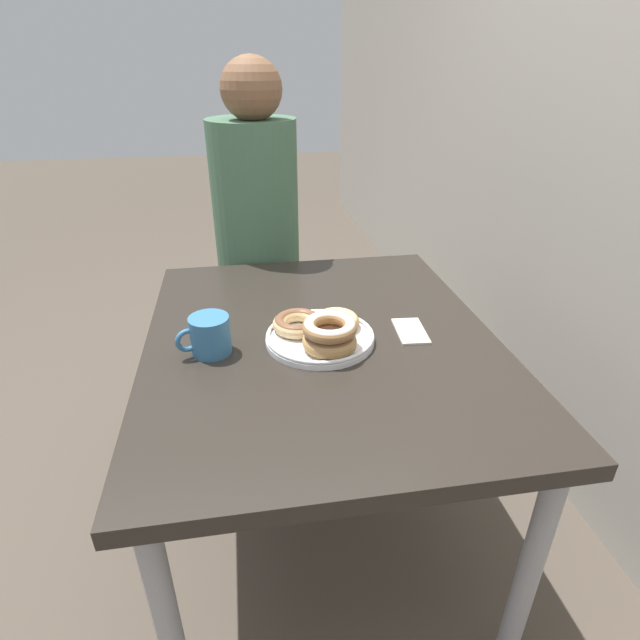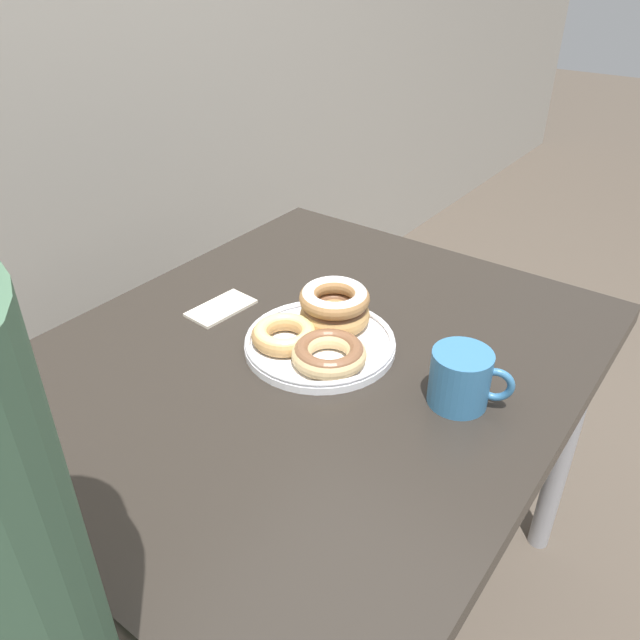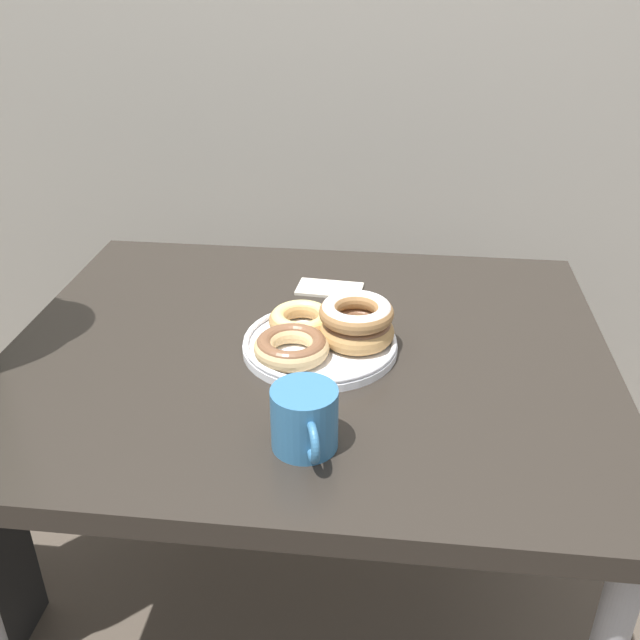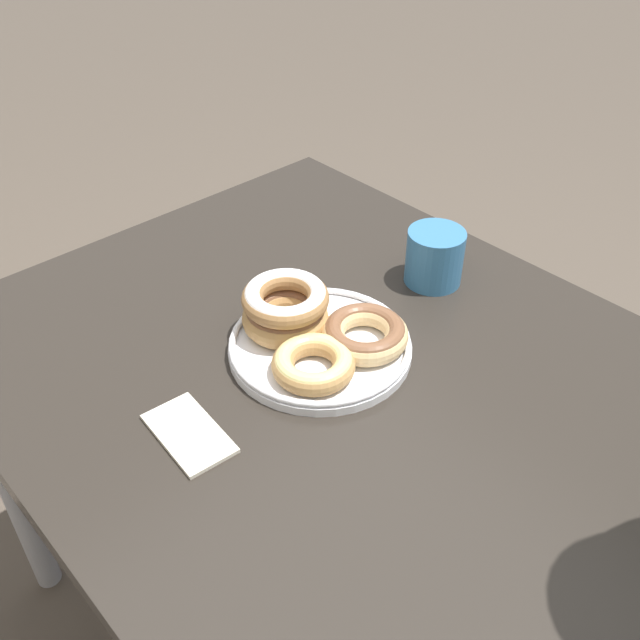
{
  "view_description": "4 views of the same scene",
  "coord_description": "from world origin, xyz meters",
  "px_view_note": "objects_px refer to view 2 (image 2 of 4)",
  "views": [
    {
      "loc": [
        1.09,
        0.06,
        1.34
      ],
      "look_at": [
        0.02,
        0.24,
        0.77
      ],
      "focal_mm": 28.0,
      "sensor_mm": 36.0,
      "label": 1
    },
    {
      "loc": [
        -0.73,
        -0.31,
        1.35
      ],
      "look_at": [
        0.02,
        0.24,
        0.77
      ],
      "focal_mm": 35.0,
      "sensor_mm": 36.0,
      "label": 2
    },
    {
      "loc": [
        0.15,
        -0.83,
        1.36
      ],
      "look_at": [
        0.02,
        0.24,
        0.77
      ],
      "focal_mm": 40.0,
      "sensor_mm": 36.0,
      "label": 3
    },
    {
      "loc": [
        -0.57,
        0.78,
        1.4
      ],
      "look_at": [
        0.02,
        0.24,
        0.77
      ],
      "focal_mm": 40.0,
      "sensor_mm": 36.0,
      "label": 4
    }
  ],
  "objects_px": {
    "donut_plate": "(322,329)",
    "coffee_mug": "(462,378)",
    "dining_table": "(309,385)",
    "napkin": "(221,308)"
  },
  "relations": [
    {
      "from": "coffee_mug",
      "to": "dining_table",
      "type": "bearing_deg",
      "value": 96.81
    },
    {
      "from": "donut_plate",
      "to": "coffee_mug",
      "type": "distance_m",
      "value": 0.27
    },
    {
      "from": "dining_table",
      "to": "donut_plate",
      "type": "distance_m",
      "value": 0.11
    },
    {
      "from": "donut_plate",
      "to": "napkin",
      "type": "bearing_deg",
      "value": 94.45
    },
    {
      "from": "donut_plate",
      "to": "coffee_mug",
      "type": "height_order",
      "value": "coffee_mug"
    },
    {
      "from": "donut_plate",
      "to": "coffee_mug",
      "type": "relative_size",
      "value": 2.22
    },
    {
      "from": "donut_plate",
      "to": "napkin",
      "type": "relative_size",
      "value": 2.07
    },
    {
      "from": "coffee_mug",
      "to": "napkin",
      "type": "bearing_deg",
      "value": 91.92
    },
    {
      "from": "dining_table",
      "to": "donut_plate",
      "type": "bearing_deg",
      "value": -7.35
    },
    {
      "from": "donut_plate",
      "to": "dining_table",
      "type": "bearing_deg",
      "value": 172.65
    }
  ]
}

